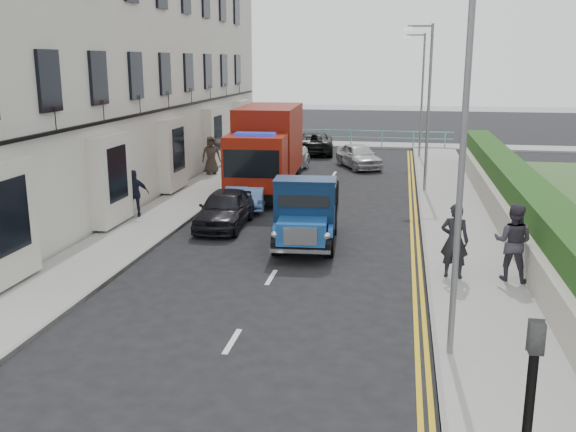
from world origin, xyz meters
The scene contains 23 objects.
ground centered at (0.00, 0.00, 0.00)m, with size 120.00×120.00×0.00m, color black.
pavement_west centered at (-5.20, 9.00, 0.06)m, with size 2.40×38.00×0.12m, color gray.
pavement_east centered at (5.30, 9.00, 0.06)m, with size 2.60×38.00×0.12m, color gray.
promenade centered at (0.00, 29.00, 0.06)m, with size 30.00×2.50×0.12m, color gray.
sea_plane centered at (0.00, 60.00, 0.00)m, with size 120.00×120.00×0.00m, color #4F636C.
terrace_west centered at (-9.47, 13.00, 7.17)m, with size 6.31×30.20×14.25m.
garden_east centered at (7.21, 9.00, 0.90)m, with size 1.45×28.00×1.75m.
seafront_railing centered at (0.00, 28.20, 0.58)m, with size 13.00×0.08×1.11m.
lamp_near centered at (4.18, -2.00, 4.00)m, with size 1.23×0.18×7.00m.
lamp_mid centered at (4.18, 14.00, 4.00)m, with size 1.23×0.18×7.00m.
lamp_far centered at (4.18, 24.00, 4.00)m, with size 1.23×0.18×7.00m.
traffic_signal centered at (4.60, -7.50, 2.07)m, with size 0.16×0.20×3.10m.
bedford_lorry centered at (0.49, 4.78, 0.99)m, with size 2.08×4.65×2.14m.
red_lorry centered at (-2.39, 12.90, 1.93)m, with size 2.68×7.03×3.63m.
parked_car_front centered at (-2.60, 6.87, 0.64)m, with size 1.52×3.77×1.29m, color black.
parked_car_mid centered at (-2.60, 10.26, 0.68)m, with size 1.44×4.14×1.36m, color #5D84C9.
parked_car_rear centered at (-2.60, 18.00, 0.70)m, with size 1.97×4.86×1.41m, color #B8B9BD.
seafront_car_left centered at (-1.96, 24.94, 0.67)m, with size 2.21×4.80×1.33m, color black.
seafront_car_right centered at (1.06, 20.00, 0.64)m, with size 1.52×3.78×1.29m, color #B4B3B8.
pedestrian_east_near centered at (4.66, 2.51, 1.09)m, with size 0.71×0.47×1.95m, color black.
pedestrian_east_far centered at (6.10, 2.58, 1.11)m, with size 0.96×0.75×1.98m, color #37333E.
pedestrian_west_near centered at (-6.00, 7.29, 0.96)m, with size 0.98×0.41×1.68m, color black.
pedestrian_west_far centered at (-5.86, 16.21, 1.04)m, with size 0.90×0.59×1.85m, color #392F29.
Camera 1 is at (3.21, -13.67, 5.58)m, focal length 40.00 mm.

